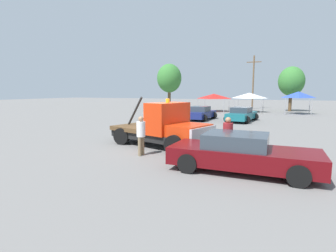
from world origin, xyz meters
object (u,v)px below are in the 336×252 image
object	(u,v)px
foreground_car	(241,153)
utility_pole	(253,81)
person_near_truck	(228,136)
canopy_tent_white	(249,96)
canopy_tent_red	(214,96)
person_at_hood	(141,133)
parked_car_navy	(200,113)
parked_car_teal	(242,115)
canopy_tent_blue	(298,95)
tree_center	(169,78)
tow_truck	(164,128)
parked_car_cream	(163,112)
tree_left	(291,81)

from	to	relation	value
foreground_car	utility_pole	world-z (taller)	utility_pole
person_near_truck	canopy_tent_white	xyz separation A→B (m)	(-2.24, 26.15, 1.20)
foreground_car	canopy_tent_red	xyz separation A→B (m)	(-7.62, 26.81, 1.46)
foreground_car	person_at_hood	size ratio (longest dim) A/B	2.93
parked_car_navy	parked_car_teal	xyz separation A→B (m)	(3.95, 0.16, -0.00)
canopy_tent_blue	tree_center	xyz separation A→B (m)	(-19.62, 5.50, 2.59)
canopy_tent_white	tow_truck	bearing A→B (deg)	-92.85
parked_car_navy	tree_center	distance (m)	20.20
person_at_hood	tree_center	bearing A→B (deg)	-63.71
parked_car_cream	parked_car_navy	world-z (taller)	same
canopy_tent_red	canopy_tent_white	distance (m)	4.69
canopy_tent_red	tree_center	bearing A→B (deg)	149.20
tow_truck	tree_center	distance (m)	32.33
tree_center	tow_truck	bearing A→B (deg)	-67.01
person_near_truck	parked_car_navy	bearing A→B (deg)	133.42
tow_truck	parked_car_navy	distance (m)	13.01
parked_car_navy	utility_pole	world-z (taller)	utility_pole
tree_left	person_near_truck	bearing A→B (deg)	-95.43
person_at_hood	parked_car_teal	world-z (taller)	person_at_hood
tree_center	parked_car_navy	bearing A→B (deg)	-57.68
parked_car_cream	tree_center	bearing A→B (deg)	26.62
parked_car_navy	canopy_tent_blue	xyz separation A→B (m)	(9.07, 11.17, 1.72)
person_near_truck	parked_car_teal	xyz separation A→B (m)	(-1.50, 14.41, -0.37)
tow_truck	foreground_car	distance (m)	5.01
foreground_car	person_near_truck	xyz separation A→B (m)	(-0.73, 1.32, 0.37)
person_near_truck	person_at_hood	distance (m)	3.68
tow_truck	parked_car_teal	world-z (taller)	tow_truck
canopy_tent_red	tree_center	size ratio (longest dim) A/B	0.49
foreground_car	person_at_hood	xyz separation A→B (m)	(-4.34, 0.63, 0.34)
tow_truck	parked_car_cream	bearing A→B (deg)	131.28
canopy_tent_red	tree_left	size ratio (longest dim) A/B	0.59
person_at_hood	parked_car_teal	xyz separation A→B (m)	(2.11, 15.10, -0.34)
parked_car_teal	canopy_tent_white	world-z (taller)	canopy_tent_white
parked_car_cream	tree_center	xyz separation A→B (m)	(-6.67, 16.90, 4.31)
canopy_tent_white	tree_left	xyz separation A→B (m)	(5.09, 3.82, 1.93)
canopy_tent_red	person_near_truck	bearing A→B (deg)	-74.89
tree_center	person_at_hood	bearing A→B (deg)	-68.61
canopy_tent_blue	tree_left	world-z (taller)	tree_left
tow_truck	canopy_tent_white	distance (m)	24.82
person_near_truck	canopy_tent_blue	xyz separation A→B (m)	(3.62, 25.42, 1.35)
person_near_truck	canopy_tent_white	distance (m)	26.28
parked_car_navy	canopy_tent_white	size ratio (longest dim) A/B	1.32
tow_truck	utility_pole	distance (m)	32.10
parked_car_cream	tree_left	size ratio (longest dim) A/B	0.79
canopy_tent_blue	utility_pole	size ratio (longest dim) A/B	0.34
person_at_hood	parked_car_cream	world-z (taller)	person_at_hood
parked_car_navy	utility_pole	size ratio (longest dim) A/B	0.55
person_near_truck	parked_car_navy	size ratio (longest dim) A/B	0.39
tow_truck	canopy_tent_white	bearing A→B (deg)	103.54
person_near_truck	person_at_hood	bearing A→B (deg)	-146.72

